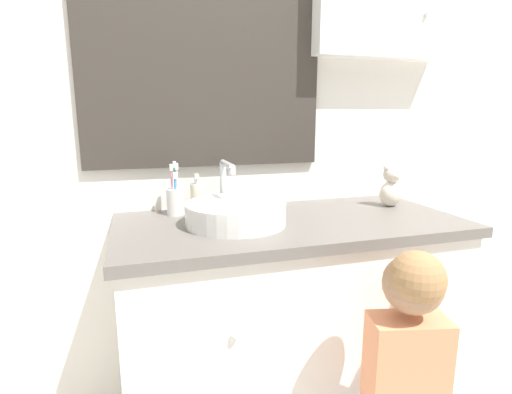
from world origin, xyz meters
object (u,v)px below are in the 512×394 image
at_px(toothbrush_holder, 175,200).
at_px(soap_dispenser, 197,197).
at_px(teddy_bear, 391,187).
at_px(sink_basin, 236,212).
at_px(child_figure, 405,382).

bearing_deg(toothbrush_holder, soap_dispenser, 10.45).
bearing_deg(teddy_bear, sink_basin, -173.48).
relative_size(toothbrush_holder, child_figure, 0.22).
bearing_deg(child_figure, toothbrush_holder, 128.80).
height_order(sink_basin, soap_dispenser, sink_basin).
xyz_separation_m(sink_basin, child_figure, (0.35, -0.47, -0.38)).
distance_m(toothbrush_holder, teddy_bear, 0.84).
height_order(toothbrush_holder, soap_dispenser, toothbrush_holder).
distance_m(toothbrush_holder, soap_dispenser, 0.08).
relative_size(child_figure, teddy_bear, 5.36).
bearing_deg(soap_dispenser, teddy_bear, -9.43).
relative_size(soap_dispenser, teddy_bear, 0.86).
relative_size(toothbrush_holder, soap_dispenser, 1.34).
height_order(toothbrush_holder, child_figure, toothbrush_holder).
height_order(sink_basin, toothbrush_holder, sink_basin).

